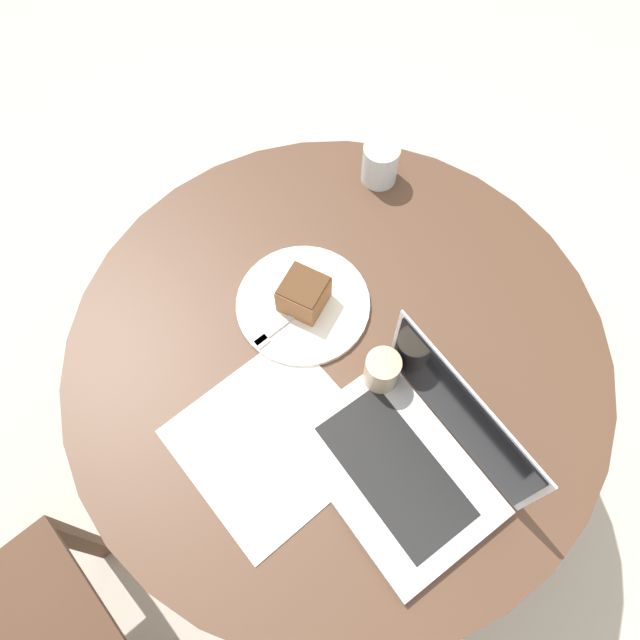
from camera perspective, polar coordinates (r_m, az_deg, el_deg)
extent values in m
plane|color=#B7AD9E|center=(1.89, 1.04, -11.56)|extent=(12.00, 12.00, 0.00)
cylinder|color=#4C3323|center=(1.88, 1.05, -11.48)|extent=(0.54, 0.54, 0.02)
cylinder|color=#4C3323|center=(1.54, 1.26, -8.31)|extent=(0.12, 0.12, 0.67)
cylinder|color=#4C3323|center=(1.21, 1.59, -3.31)|extent=(1.05, 1.05, 0.03)
cube|color=#472D1E|center=(1.73, -21.16, -18.23)|extent=(0.05, 0.05, 0.43)
cube|color=white|center=(1.14, -4.28, -10.87)|extent=(0.41, 0.40, 0.00)
cylinder|color=silver|center=(1.24, -1.56, 1.46)|extent=(0.27, 0.27, 0.01)
cube|color=brown|center=(1.20, -1.51, 2.38)|extent=(0.08, 0.08, 0.07)
cube|color=#4D311C|center=(1.17, -1.55, 3.21)|extent=(0.08, 0.08, 0.00)
cube|color=silver|center=(1.21, -2.77, 0.18)|extent=(0.16, 0.08, 0.00)
cube|color=silver|center=(1.20, -5.46, -1.87)|extent=(0.04, 0.04, 0.00)
cylinder|color=#C6AD89|center=(1.14, 5.65, -4.77)|extent=(0.06, 0.06, 0.09)
cylinder|color=silver|center=(1.38, 5.52, 14.07)|extent=(0.08, 0.08, 0.10)
cube|color=silver|center=(1.13, 6.83, -13.61)|extent=(0.38, 0.42, 0.02)
cube|color=black|center=(1.12, 6.89, -13.50)|extent=(0.26, 0.32, 0.00)
cube|color=silver|center=(1.06, 12.80, -8.26)|extent=(0.17, 0.31, 0.19)
cube|color=black|center=(1.06, 12.64, -8.38)|extent=(0.16, 0.29, 0.18)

